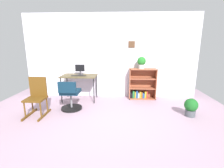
% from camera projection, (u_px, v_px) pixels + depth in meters
% --- Properties ---
extents(ground_plane, '(6.24, 6.24, 0.00)m').
position_uv_depth(ground_plane, '(104.00, 129.00, 3.21)').
color(ground_plane, '#A4889A').
extents(wall_back, '(5.20, 0.12, 2.50)m').
position_uv_depth(wall_back, '(110.00, 56.00, 5.01)').
color(wall_back, silver).
rests_on(wall_back, ground_plane).
extents(desk, '(0.99, 0.61, 0.74)m').
position_uv_depth(desk, '(79.00, 77.00, 4.74)').
color(desk, brown).
rests_on(desk, ground_plane).
extents(monitor, '(0.27, 0.17, 0.30)m').
position_uv_depth(monitor, '(80.00, 70.00, 4.74)').
color(monitor, '#262628').
rests_on(monitor, desk).
extents(keyboard, '(0.41, 0.11, 0.02)m').
position_uv_depth(keyboard, '(78.00, 76.00, 4.62)').
color(keyboard, black).
rests_on(keyboard, desk).
extents(office_chair, '(0.52, 0.55, 0.76)m').
position_uv_depth(office_chair, '(70.00, 97.00, 4.08)').
color(office_chair, black).
rests_on(office_chair, ground_plane).
extents(rocking_chair, '(0.42, 0.64, 0.88)m').
position_uv_depth(rocking_chair, '(37.00, 96.00, 3.79)').
color(rocking_chair, '#593912').
rests_on(rocking_chair, ground_plane).
extents(bookshelf_low, '(0.79, 0.30, 0.91)m').
position_uv_depth(bookshelf_low, '(142.00, 85.00, 4.97)').
color(bookshelf_low, '#965136').
rests_on(bookshelf_low, ground_plane).
extents(potted_plant_on_shelf, '(0.24, 0.24, 0.34)m').
position_uv_depth(potted_plant_on_shelf, '(142.00, 62.00, 4.75)').
color(potted_plant_on_shelf, '#B7B2A8').
rests_on(potted_plant_on_shelf, bookshelf_low).
extents(potted_plant_floor, '(0.30, 0.30, 0.42)m').
position_uv_depth(potted_plant_floor, '(191.00, 107.00, 3.74)').
color(potted_plant_floor, '#474C51').
rests_on(potted_plant_floor, ground_plane).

